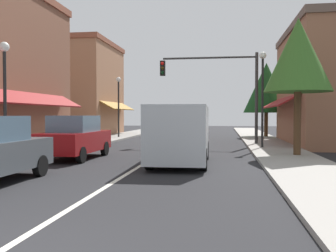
# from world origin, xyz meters

# --- Properties ---
(ground_plane) EXTENTS (80.00, 80.00, 0.00)m
(ground_plane) POSITION_xyz_m (0.00, 18.00, 0.00)
(ground_plane) COLOR black
(sidewalk_left) EXTENTS (2.60, 56.00, 0.12)m
(sidewalk_left) POSITION_xyz_m (-5.50, 18.00, 0.06)
(sidewalk_left) COLOR gray
(sidewalk_left) RESTS_ON ground
(sidewalk_right) EXTENTS (2.60, 56.00, 0.12)m
(sidewalk_right) POSITION_xyz_m (5.50, 18.00, 0.06)
(sidewalk_right) COLOR gray
(sidewalk_right) RESTS_ON ground
(lane_center_stripe) EXTENTS (0.14, 52.00, 0.01)m
(lane_center_stripe) POSITION_xyz_m (0.00, 18.00, 0.00)
(lane_center_stripe) COLOR silver
(lane_center_stripe) RESTS_ON ground
(storefront_right_block) EXTENTS (5.77, 10.20, 7.06)m
(storefront_right_block) POSITION_xyz_m (9.02, 20.00, 3.53)
(storefront_right_block) COLOR #8E5B42
(storefront_right_block) RESTS_ON ground
(storefront_far_left) EXTENTS (5.98, 8.20, 8.16)m
(storefront_far_left) POSITION_xyz_m (-9.13, 28.00, 4.08)
(storefront_far_left) COLOR #9E6B4C
(storefront_far_left) RESTS_ON ground
(parked_car_second_left) EXTENTS (1.82, 4.12, 1.77)m
(parked_car_second_left) POSITION_xyz_m (-3.12, 10.79, 0.88)
(parked_car_second_left) COLOR maroon
(parked_car_second_left) RESTS_ON ground
(van_in_lane) EXTENTS (2.10, 5.23, 2.12)m
(van_in_lane) POSITION_xyz_m (1.34, 9.82, 1.15)
(van_in_lane) COLOR #B2B7BC
(van_in_lane) RESTS_ON ground
(traffic_signal_mast_arm) EXTENTS (5.79, 0.50, 5.45)m
(traffic_signal_mast_arm) POSITION_xyz_m (2.73, 18.69, 3.78)
(traffic_signal_mast_arm) COLOR #333333
(traffic_signal_mast_arm) RESTS_ON ground
(street_lamp_left_near) EXTENTS (0.36, 0.36, 4.45)m
(street_lamp_left_near) POSITION_xyz_m (-5.00, 8.86, 3.03)
(street_lamp_left_near) COLOR black
(street_lamp_left_near) RESTS_ON ground
(street_lamp_right_mid) EXTENTS (0.36, 0.36, 5.06)m
(street_lamp_right_mid) POSITION_xyz_m (4.89, 16.17, 3.38)
(street_lamp_right_mid) COLOR black
(street_lamp_right_mid) RESTS_ON ground
(street_lamp_left_far) EXTENTS (0.36, 0.36, 4.68)m
(street_lamp_left_far) POSITION_xyz_m (-5.05, 24.01, 3.16)
(street_lamp_left_far) COLOR black
(street_lamp_left_far) RESTS_ON ground
(tree_right_near) EXTENTS (2.81, 2.81, 5.85)m
(tree_right_near) POSITION_xyz_m (5.97, 12.58, 4.27)
(tree_right_near) COLOR #4C331E
(tree_right_near) RESTS_ON ground
(tree_right_far) EXTENTS (3.54, 3.54, 5.88)m
(tree_right_far) POSITION_xyz_m (6.19, 26.41, 3.92)
(tree_right_far) COLOR #4C331E
(tree_right_far) RESTS_ON ground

